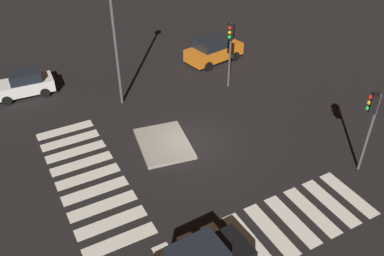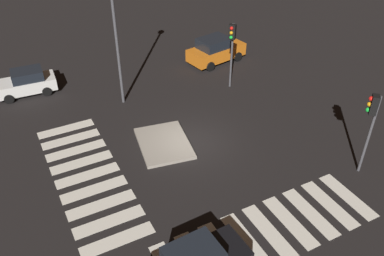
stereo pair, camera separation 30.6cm
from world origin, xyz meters
name	(u,v)px [view 2 (the right image)]	position (x,y,z in m)	size (l,w,h in m)	color
ground_plane	(192,143)	(0.00, 0.00, 0.00)	(80.00, 80.00, 0.00)	black
traffic_island	(164,143)	(-0.57, -1.46, 0.09)	(3.96, 3.23, 0.18)	gray
car_white	(26,83)	(-9.91, -7.17, 0.82)	(1.99, 3.93, 1.68)	silver
car_orange	(216,50)	(-8.31, 6.35, 0.96)	(2.69, 4.68, 1.95)	orange
traffic_light_west	(232,41)	(-4.43, 5.19, 3.39)	(0.54, 0.53, 4.48)	#47474C
traffic_light_north	(372,116)	(5.93, 6.35, 3.33)	(0.54, 0.53, 4.40)	#47474C
street_lamp	(113,12)	(-5.94, -1.91, 5.91)	(0.56, 0.56, 8.85)	#47474C
crosswalk_near	(88,175)	(0.00, -5.94, 0.01)	(9.90, 3.20, 0.02)	silver
crosswalk_side	(269,231)	(7.16, 0.00, 0.01)	(3.20, 9.90, 0.02)	silver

